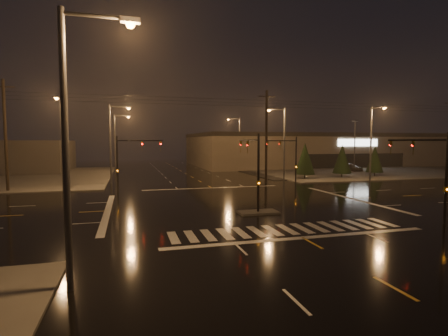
{
  "coord_description": "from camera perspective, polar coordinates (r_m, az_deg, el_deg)",
  "views": [
    {
      "loc": [
        -9.38,
        -28.36,
        5.39
      ],
      "look_at": [
        -0.97,
        2.14,
        3.0
      ],
      "focal_mm": 28.0,
      "sensor_mm": 36.0,
      "label": 1
    }
  ],
  "objects": [
    {
      "name": "conifer_2",
      "position": [
        58.51,
        23.4,
        1.37
      ],
      "size": [
        2.61,
        2.61,
        4.78
      ],
      "color": "black",
      "rests_on": "ground"
    },
    {
      "name": "signal_mast_ne",
      "position": [
        42.9,
        10.72,
        2.11
      ],
      "size": [
        4.84,
        1.86,
        6.0
      ],
      "color": "black",
      "rests_on": "ground"
    },
    {
      "name": "signal_mast_median",
      "position": [
        27.02,
        4.94,
        0.83
      ],
      "size": [
        0.25,
        4.59,
        6.0
      ],
      "color": "black",
      "rests_on": "ground"
    },
    {
      "name": "utility_pole_1",
      "position": [
        45.79,
        6.93,
        5.22
      ],
      "size": [
        2.2,
        0.32,
        12.0
      ],
      "color": "black",
      "rests_on": "ground"
    },
    {
      "name": "ground",
      "position": [
        30.35,
        2.86,
        -5.92
      ],
      "size": [
        140.0,
        140.0,
        0.0
      ],
      "primitive_type": "plane",
      "color": "black",
      "rests_on": "ground"
    },
    {
      "name": "car_parked",
      "position": [
        67.21,
        19.96,
        0.12
      ],
      "size": [
        3.03,
        4.88,
        1.55
      ],
      "primitive_type": "imported",
      "rotation": [
        0.0,
        0.0,
        0.28
      ],
      "color": "black",
      "rests_on": "ground"
    },
    {
      "name": "streetlight_5",
      "position": [
        40.09,
        -24.99,
        4.51
      ],
      "size": [
        0.32,
        2.77,
        10.0
      ],
      "color": "#38383A",
      "rests_on": "ground"
    },
    {
      "name": "conifer_0",
      "position": [
        51.77,
        13.06,
        1.52
      ],
      "size": [
        2.89,
        2.89,
        5.22
      ],
      "color": "black",
      "rests_on": "ground"
    },
    {
      "name": "parking_lot",
      "position": [
        71.93,
        22.75,
        -0.28
      ],
      "size": [
        50.0,
        24.0,
        0.08
      ],
      "primitive_type": "cube",
      "color": "black",
      "rests_on": "ground"
    },
    {
      "name": "streetlight_3",
      "position": [
        48.89,
        9.5,
        4.74
      ],
      "size": [
        2.77,
        0.32,
        10.0
      ],
      "color": "#38383A",
      "rests_on": "ground"
    },
    {
      "name": "stop_bar_far",
      "position": [
        40.81,
        -1.99,
        -3.26
      ],
      "size": [
        16.0,
        0.5,
        0.01
      ],
      "primitive_type": "cube",
      "color": "beige",
      "rests_on": "ground"
    },
    {
      "name": "median_island",
      "position": [
        26.63,
        5.58,
        -7.21
      ],
      "size": [
        3.0,
        1.6,
        0.15
      ],
      "primitive_type": "cube",
      "color": "#484540",
      "rests_on": "ground"
    },
    {
      "name": "crosswalk",
      "position": [
        22.17,
        10.28,
        -9.81
      ],
      "size": [
        15.0,
        2.6,
        0.01
      ],
      "primitive_type": "cube",
      "color": "beige",
      "rests_on": "ground"
    },
    {
      "name": "streetlight_0",
      "position": [
        13.48,
        -23.22,
        5.73
      ],
      "size": [
        2.77,
        0.32,
        10.0
      ],
      "color": "#38383A",
      "rests_on": "ground"
    },
    {
      "name": "streetlight_1",
      "position": [
        46.39,
        -17.7,
        4.63
      ],
      "size": [
        2.77,
        0.32,
        10.0
      ],
      "color": "#38383A",
      "rests_on": "ground"
    },
    {
      "name": "streetlight_2",
      "position": [
        62.38,
        -17.12,
        4.51
      ],
      "size": [
        2.77,
        0.32,
        10.0
      ],
      "color": "#38383A",
      "rests_on": "ground"
    },
    {
      "name": "streetlight_6",
      "position": [
        50.48,
        23.1,
        4.44
      ],
      "size": [
        0.32,
        2.77,
        10.0
      ],
      "color": "#38383A",
      "rests_on": "ground"
    },
    {
      "name": "conifer_1",
      "position": [
        54.72,
        18.73,
        1.42
      ],
      "size": [
        2.74,
        2.74,
        4.98
      ],
      "color": "black",
      "rests_on": "ground"
    },
    {
      "name": "utility_pole_0",
      "position": [
        44.2,
        -32.11,
        4.62
      ],
      "size": [
        2.2,
        0.32,
        12.0
      ],
      "color": "black",
      "rests_on": "ground"
    },
    {
      "name": "sidewalk_ne",
      "position": [
        70.6,
        18.55,
        -0.23
      ],
      "size": [
        36.0,
        36.0,
        0.12
      ],
      "primitive_type": "cube",
      "color": "#484540",
      "rests_on": "ground"
    },
    {
      "name": "signal_mast_nw",
      "position": [
        38.52,
        -15.58,
        1.78
      ],
      "size": [
        4.84,
        1.86,
        6.0
      ],
      "color": "black",
      "rests_on": "ground"
    },
    {
      "name": "stop_bar_near",
      "position": [
        20.45,
        12.75,
        -11.06
      ],
      "size": [
        16.0,
        0.5,
        0.01
      ],
      "primitive_type": "cube",
      "color": "beige",
      "rests_on": "ground"
    },
    {
      "name": "retail_building",
      "position": [
        86.59,
        15.45,
        3.14
      ],
      "size": [
        60.2,
        28.3,
        7.2
      ],
      "color": "brown",
      "rests_on": "ground"
    },
    {
      "name": "signal_mast_se",
      "position": [
        27.08,
        31.03,
        0.14
      ],
      "size": [
        1.55,
        3.87,
        6.0
      ],
      "color": "black",
      "rests_on": "ground"
    },
    {
      "name": "streetlight_4",
      "position": [
        67.56,
        2.32,
        4.67
      ],
      "size": [
        2.77,
        0.32,
        10.0
      ],
      "color": "#38383A",
      "rests_on": "ground"
    }
  ]
}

